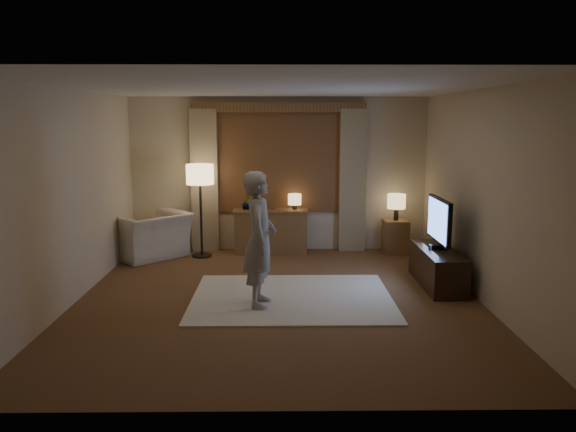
{
  "coord_description": "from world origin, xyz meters",
  "views": [
    {
      "loc": [
        0.04,
        -6.76,
        2.22
      ],
      "look_at": [
        0.13,
        0.6,
        0.95
      ],
      "focal_mm": 35.0,
      "sensor_mm": 36.0,
      "label": 1
    }
  ],
  "objects_px": {
    "tv_stand": "(437,267)",
    "armchair": "(150,235)",
    "sideboard": "(271,232)",
    "person": "(260,239)",
    "side_table": "(395,237)"
  },
  "relations": [
    {
      "from": "armchair",
      "to": "side_table",
      "type": "xyz_separation_m",
      "value": [
        4.06,
        0.27,
        -0.09
      ]
    },
    {
      "from": "sideboard",
      "to": "person",
      "type": "distance_m",
      "value": 2.81
    },
    {
      "from": "armchair",
      "to": "tv_stand",
      "type": "relative_size",
      "value": 0.8
    },
    {
      "from": "side_table",
      "to": "sideboard",
      "type": "bearing_deg",
      "value": 178.63
    },
    {
      "from": "sideboard",
      "to": "tv_stand",
      "type": "bearing_deg",
      "value": -40.23
    },
    {
      "from": "side_table",
      "to": "tv_stand",
      "type": "xyz_separation_m",
      "value": [
        0.19,
        -1.88,
        -0.03
      ]
    },
    {
      "from": "tv_stand",
      "to": "person",
      "type": "relative_size",
      "value": 0.87
    },
    {
      "from": "sideboard",
      "to": "tv_stand",
      "type": "xyz_separation_m",
      "value": [
        2.28,
        -1.93,
        -0.1
      ]
    },
    {
      "from": "sideboard",
      "to": "person",
      "type": "relative_size",
      "value": 0.74
    },
    {
      "from": "person",
      "to": "tv_stand",
      "type": "bearing_deg",
      "value": -67.1
    },
    {
      "from": "tv_stand",
      "to": "armchair",
      "type": "bearing_deg",
      "value": 159.2
    },
    {
      "from": "person",
      "to": "side_table",
      "type": "bearing_deg",
      "value": -35.28
    },
    {
      "from": "side_table",
      "to": "tv_stand",
      "type": "height_order",
      "value": "side_table"
    },
    {
      "from": "sideboard",
      "to": "person",
      "type": "height_order",
      "value": "person"
    },
    {
      "from": "armchair",
      "to": "person",
      "type": "relative_size",
      "value": 0.7
    }
  ]
}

